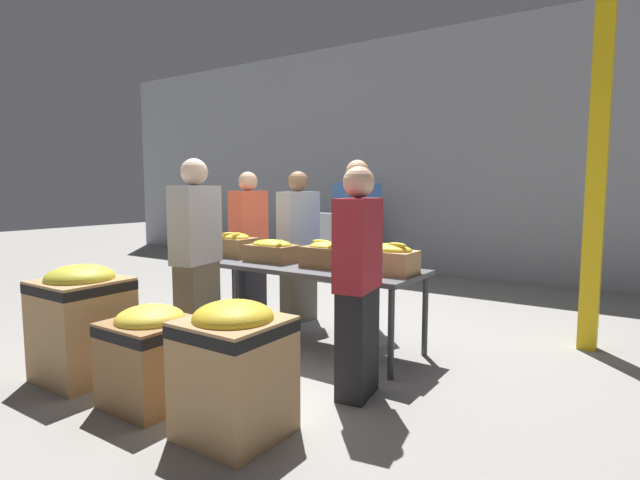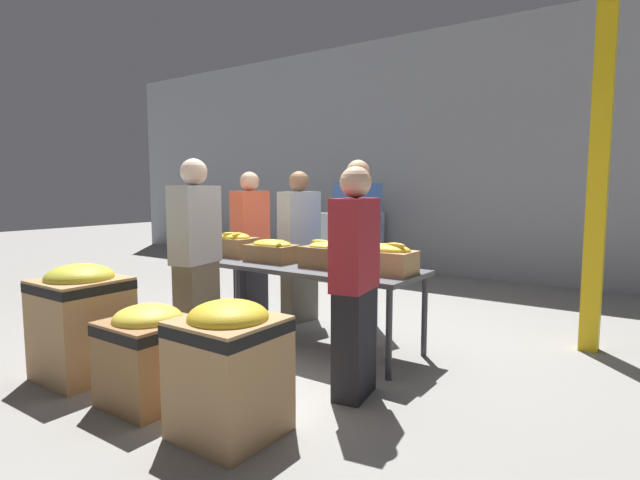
# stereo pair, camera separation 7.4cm
# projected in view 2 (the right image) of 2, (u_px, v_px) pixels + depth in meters

# --- Properties ---
(ground_plane) EXTENTS (30.00, 30.00, 0.00)m
(ground_plane) POSITION_uv_depth(u_px,v_px,m) (299.00, 342.00, 4.69)
(ground_plane) COLOR gray
(wall_back) EXTENTS (16.00, 0.08, 4.00)m
(wall_back) POSITION_uv_depth(u_px,v_px,m) (462.00, 153.00, 7.99)
(wall_back) COLOR #9399A3
(wall_back) RESTS_ON ground_plane
(sorting_table) EXTENTS (2.34, 0.78, 0.75)m
(sorting_table) POSITION_uv_depth(u_px,v_px,m) (298.00, 270.00, 4.61)
(sorting_table) COLOR #4C4C51
(sorting_table) RESTS_ON ground_plane
(banana_box_0) EXTENTS (0.42, 0.31, 0.26)m
(banana_box_0) POSITION_uv_depth(u_px,v_px,m) (235.00, 244.00, 5.13)
(banana_box_0) COLOR olive
(banana_box_0) RESTS_ON sorting_table
(banana_box_1) EXTENTS (0.48, 0.32, 0.21)m
(banana_box_1) POSITION_uv_depth(u_px,v_px,m) (272.00, 250.00, 4.76)
(banana_box_1) COLOR olive
(banana_box_1) RESTS_ON sorting_table
(banana_box_2) EXTENTS (0.41, 0.30, 0.24)m
(banana_box_2) POSITION_uv_depth(u_px,v_px,m) (326.00, 254.00, 4.42)
(banana_box_2) COLOR olive
(banana_box_2) RESTS_ON sorting_table
(banana_box_3) EXTENTS (0.47, 0.31, 0.27)m
(banana_box_3) POSITION_uv_depth(u_px,v_px,m) (386.00, 258.00, 4.09)
(banana_box_3) COLOR tan
(banana_box_3) RESTS_ON sorting_table
(volunteer_0) EXTENTS (0.31, 0.49, 1.70)m
(volunteer_0) POSITION_uv_depth(u_px,v_px,m) (196.00, 258.00, 4.29)
(volunteer_0) COLOR #6B604C
(volunteer_0) RESTS_ON ground_plane
(volunteer_1) EXTENTS (0.30, 0.47, 1.62)m
(volunteer_1) POSITION_uv_depth(u_px,v_px,m) (299.00, 247.00, 5.38)
(volunteer_1) COLOR #6B604C
(volunteer_1) RESTS_ON ground_plane
(volunteer_2) EXTENTS (0.35, 0.51, 1.73)m
(volunteer_2) POSITION_uv_depth(u_px,v_px,m) (357.00, 246.00, 5.10)
(volunteer_2) COLOR #2D3856
(volunteer_2) RESTS_ON ground_plane
(volunteer_3) EXTENTS (0.28, 0.46, 1.59)m
(volunteer_3) POSITION_uv_depth(u_px,v_px,m) (355.00, 284.00, 3.41)
(volunteer_3) COLOR black
(volunteer_3) RESTS_ON ground_plane
(volunteer_4) EXTENTS (0.23, 0.44, 1.63)m
(volunteer_4) POSITION_uv_depth(u_px,v_px,m) (250.00, 243.00, 5.78)
(volunteer_4) COLOR black
(volunteer_4) RESTS_ON ground_plane
(donation_bin_0) EXTENTS (0.59, 0.59, 0.88)m
(donation_bin_0) POSITION_uv_depth(u_px,v_px,m) (82.00, 317.00, 3.81)
(donation_bin_0) COLOR tan
(donation_bin_0) RESTS_ON ground_plane
(donation_bin_1) EXTENTS (0.53, 0.53, 0.67)m
(donation_bin_1) POSITION_uv_depth(u_px,v_px,m) (149.00, 351.00, 3.35)
(donation_bin_1) COLOR olive
(donation_bin_1) RESTS_ON ground_plane
(donation_bin_2) EXTENTS (0.56, 0.56, 0.80)m
(donation_bin_2) POSITION_uv_depth(u_px,v_px,m) (229.00, 364.00, 2.91)
(donation_bin_2) COLOR tan
(donation_bin_2) RESTS_ON ground_plane
(support_pillar) EXTENTS (0.15, 0.15, 4.00)m
(support_pillar) POSITION_uv_depth(u_px,v_px,m) (601.00, 123.00, 4.27)
(support_pillar) COLOR yellow
(support_pillar) RESTS_ON ground_plane
(pallet_stack_0) EXTENTS (0.91, 0.91, 1.04)m
(pallet_stack_0) POSITION_uv_depth(u_px,v_px,m) (352.00, 242.00, 8.67)
(pallet_stack_0) COLOR olive
(pallet_stack_0) RESTS_ON ground_plane
(pallet_stack_1) EXTENTS (1.04, 1.04, 1.04)m
(pallet_stack_1) POSITION_uv_depth(u_px,v_px,m) (343.00, 243.00, 8.42)
(pallet_stack_1) COLOR olive
(pallet_stack_1) RESTS_ON ground_plane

